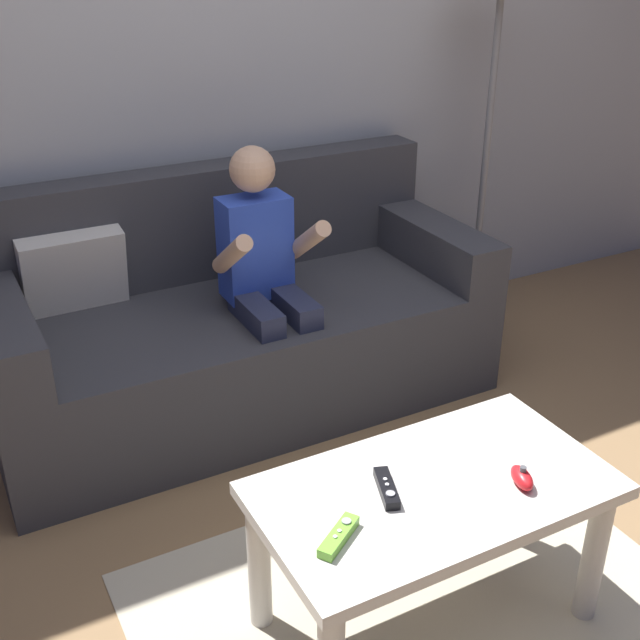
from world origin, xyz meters
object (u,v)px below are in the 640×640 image
(nunchuk_red, at_px, (522,478))
(couch, at_px, (234,325))
(game_remote_black_far_corner, at_px, (387,488))
(person_seated_on_couch, at_px, (267,274))
(game_remote_lime_near_edge, at_px, (339,536))
(coffee_table, at_px, (431,510))

(nunchuk_red, bearing_deg, couch, 97.54)
(couch, distance_m, game_remote_black_far_corner, 1.28)
(couch, bearing_deg, person_seated_on_couch, -72.48)
(game_remote_lime_near_edge, distance_m, nunchuk_red, 0.49)
(couch, xyz_separation_m, game_remote_lime_near_edge, (-0.30, -1.35, 0.16))
(game_remote_black_far_corner, bearing_deg, nunchuk_red, -22.74)
(person_seated_on_couch, relative_size, nunchuk_red, 10.13)
(person_seated_on_couch, xyz_separation_m, game_remote_black_far_corner, (-0.18, -1.08, -0.11))
(coffee_table, relative_size, game_remote_black_far_corner, 6.08)
(couch, relative_size, coffee_table, 2.10)
(coffee_table, height_order, nunchuk_red, nunchuk_red)
(nunchuk_red, relative_size, game_remote_black_far_corner, 0.69)
(person_seated_on_couch, height_order, nunchuk_red, person_seated_on_couch)
(couch, relative_size, person_seated_on_couch, 1.84)
(coffee_table, bearing_deg, game_remote_lime_near_edge, -167.49)
(coffee_table, height_order, game_remote_black_far_corner, game_remote_black_far_corner)
(person_seated_on_couch, distance_m, game_remote_black_far_corner, 1.10)
(game_remote_lime_near_edge, bearing_deg, couch, 77.35)
(person_seated_on_couch, bearing_deg, game_remote_black_far_corner, -99.46)
(couch, distance_m, nunchuk_red, 1.41)
(game_remote_lime_near_edge, xyz_separation_m, nunchuk_red, (0.49, -0.04, 0.01))
(nunchuk_red, xyz_separation_m, game_remote_black_far_corner, (-0.31, 0.13, -0.01))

